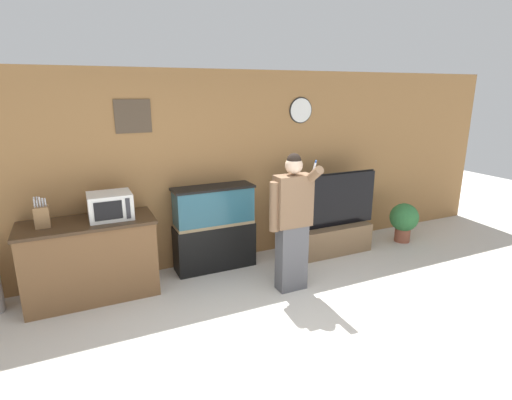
{
  "coord_description": "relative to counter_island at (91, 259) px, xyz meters",
  "views": [
    {
      "loc": [
        -1.64,
        -2.39,
        2.35
      ],
      "look_at": [
        0.33,
        1.84,
        1.05
      ],
      "focal_mm": 28.0,
      "sensor_mm": 36.0,
      "label": 1
    }
  ],
  "objects": [
    {
      "name": "knife_block",
      "position": [
        -0.43,
        -0.02,
        0.58
      ],
      "size": [
        0.15,
        0.11,
        0.34
      ],
      "color": "olive",
      "rests_on": "counter_island"
    },
    {
      "name": "counter_island",
      "position": [
        0.0,
        0.0,
        0.0
      ],
      "size": [
        1.45,
        0.65,
        0.92
      ],
      "color": "brown",
      "rests_on": "ground_plane"
    },
    {
      "name": "aquarium_on_stand",
      "position": [
        1.55,
        0.15,
        0.1
      ],
      "size": [
        1.07,
        0.36,
        1.13
      ],
      "color": "black",
      "rests_on": "ground_plane"
    },
    {
      "name": "wall_back_paneled",
      "position": [
        1.57,
        0.41,
        0.84
      ],
      "size": [
        10.0,
        0.08,
        2.6
      ],
      "color": "olive",
      "rests_on": "ground_plane"
    },
    {
      "name": "person_standing",
      "position": [
        2.18,
        -0.81,
        0.4
      ],
      "size": [
        0.52,
        0.39,
        1.66
      ],
      "color": "#515156",
      "rests_on": "ground_plane"
    },
    {
      "name": "tv_on_stand",
      "position": [
        3.25,
        -0.09,
        -0.11
      ],
      "size": [
        1.52,
        0.4,
        1.2
      ],
      "color": "brown",
      "rests_on": "ground_plane"
    },
    {
      "name": "potted_plant",
      "position": [
        4.58,
        -0.19,
        -0.1
      ],
      "size": [
        0.44,
        0.44,
        0.62
      ],
      "color": "brown",
      "rests_on": "ground_plane"
    },
    {
      "name": "microwave",
      "position": [
        0.27,
        0.01,
        0.61
      ],
      "size": [
        0.47,
        0.4,
        0.3
      ],
      "color": "white",
      "rests_on": "counter_island"
    },
    {
      "name": "ground_plane",
      "position": [
        1.57,
        -2.24,
        -0.46
      ],
      "size": [
        18.0,
        18.0,
        0.0
      ],
      "primitive_type": "plane",
      "color": "beige"
    }
  ]
}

